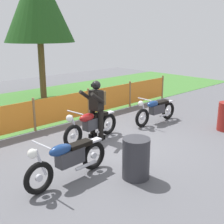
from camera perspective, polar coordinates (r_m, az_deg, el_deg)
ground at (r=8.32m, az=0.91°, el=-6.07°), size 24.00×24.00×0.02m
grass_verge at (r=12.65m, az=-16.99°, el=0.90°), size 24.00×6.02×0.01m
barrier_fence at (r=10.00m, az=-9.27°, el=0.77°), size 10.86×0.08×1.05m
tree_near_left at (r=13.86m, az=-13.95°, el=19.71°), size 3.03×3.03×5.87m
motorcycle_lead at (r=6.27m, az=-8.42°, el=-8.91°), size 2.09×0.61×0.99m
motorcycle_trailing at (r=8.38m, az=-3.95°, el=-2.46°), size 2.05×0.60×0.97m
motorcycle_third at (r=10.07m, az=8.33°, el=0.35°), size 1.94×0.57×0.92m
rider_trailing at (r=8.40m, az=-2.95°, el=1.02°), size 0.71×0.58×1.69m
spare_drum at (r=6.36m, az=4.60°, el=-8.80°), size 0.58×0.58×0.88m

